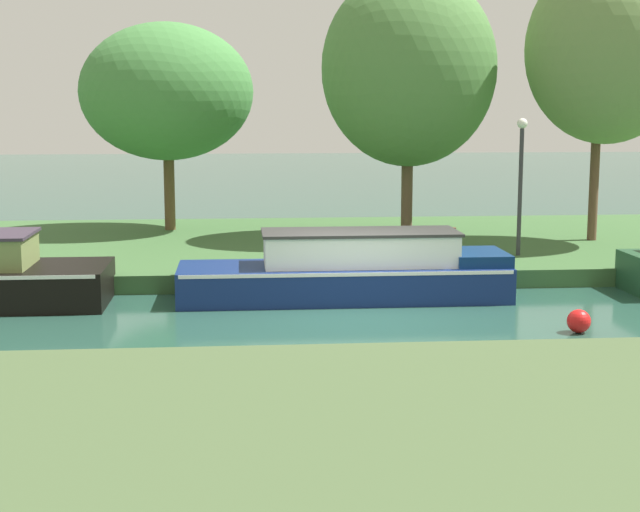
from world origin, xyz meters
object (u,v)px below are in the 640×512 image
object	(u,v)px
willow_tree_right	(608,49)
channel_buoy	(579,321)
lamp_post	(521,171)
willow_tree_left	(167,92)
navy_barge	(352,271)
mooring_post_near	(452,247)
willow_tree_centre	(409,69)

from	to	relation	value
willow_tree_right	channel_buoy	bearing A→B (deg)	-113.31
lamp_post	channel_buoy	size ratio (longest dim) A/B	7.78
willow_tree_right	lamp_post	size ratio (longest dim) A/B	2.26
willow_tree_left	lamp_post	bearing A→B (deg)	-31.87
navy_barge	lamp_post	bearing A→B (deg)	33.35
willow_tree_left	willow_tree_right	bearing A→B (deg)	-17.33
navy_barge	mooring_post_near	distance (m)	2.77
willow_tree_left	mooring_post_near	distance (m)	10.08
willow_tree_right	lamp_post	distance (m)	4.35
channel_buoy	lamp_post	bearing A→B (deg)	83.31
willow_tree_right	lamp_post	bearing A→B (deg)	-146.01
lamp_post	willow_tree_right	bearing A→B (deg)	33.99
mooring_post_near	lamp_post	bearing A→B (deg)	37.00
lamp_post	mooring_post_near	bearing A→B (deg)	-143.00
lamp_post	channel_buoy	bearing A→B (deg)	-96.69
willow_tree_left	channel_buoy	world-z (taller)	willow_tree_left
mooring_post_near	willow_tree_centre	bearing A→B (deg)	92.03
navy_barge	willow_tree_centre	world-z (taller)	willow_tree_centre
willow_tree_centre	mooring_post_near	bearing A→B (deg)	-87.97
willow_tree_right	lamp_post	xyz separation A→B (m)	(-2.69, -1.81, -2.90)
willow_tree_left	lamp_post	xyz separation A→B (m)	(8.55, -5.32, -1.88)
willow_tree_right	lamp_post	world-z (taller)	willow_tree_right
navy_barge	mooring_post_near	world-z (taller)	navy_barge
mooring_post_near	channel_buoy	world-z (taller)	mooring_post_near
willow_tree_left	channel_buoy	distance (m)	14.42
willow_tree_centre	willow_tree_right	bearing A→B (deg)	-17.40
willow_tree_left	lamp_post	world-z (taller)	willow_tree_left
willow_tree_left	willow_tree_right	xyz separation A→B (m)	(11.24, -3.51, 1.02)
willow_tree_left	mooring_post_near	xyz separation A→B (m)	(6.63, -6.77, -3.45)
lamp_post	channel_buoy	world-z (taller)	lamp_post
willow_tree_right	mooring_post_near	xyz separation A→B (m)	(-4.61, -3.26, -4.47)
navy_barge	channel_buoy	distance (m)	4.86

